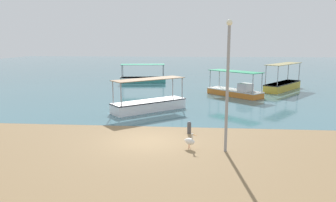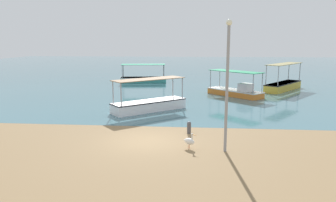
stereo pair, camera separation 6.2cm
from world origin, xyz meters
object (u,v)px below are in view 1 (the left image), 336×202
at_px(fishing_boat_outer, 143,79).
at_px(pelican, 190,141).
at_px(lamp_post, 228,80).
at_px(mooring_bollard, 189,127).
at_px(fishing_boat_near_left, 236,90).
at_px(fishing_boat_near_right, 149,104).
at_px(fishing_boat_far_left, 283,85).

distance_m(fishing_boat_outer, pelican, 26.23).
bearing_deg(pelican, lamp_post, -8.85).
bearing_deg(lamp_post, pelican, 171.15).
xyz_separation_m(pelican, mooring_bollard, (-0.09, 2.67, -0.00)).
bearing_deg(fishing_boat_near_left, mooring_bollard, -107.43).
xyz_separation_m(fishing_boat_near_right, fishing_boat_far_left, (12.76, 11.66, 0.04)).
bearing_deg(fishing_boat_far_left, pelican, -115.27).
height_order(fishing_boat_far_left, lamp_post, lamp_post).
distance_m(fishing_boat_near_right, fishing_boat_near_left, 10.38).
relative_size(fishing_boat_near_right, fishing_boat_near_left, 1.06).
xyz_separation_m(pelican, lamp_post, (1.71, -0.27, 3.06)).
relative_size(fishing_boat_outer, pelican, 7.38).
bearing_deg(fishing_boat_near_right, mooring_bollard, -61.87).
bearing_deg(pelican, fishing_boat_far_left, 64.73).
xyz_separation_m(fishing_boat_far_left, fishing_boat_near_left, (-5.46, -4.28, -0.04)).
height_order(fishing_boat_far_left, mooring_bollard, fishing_boat_far_left).
xyz_separation_m(lamp_post, mooring_bollard, (-1.79, 2.94, -3.07)).
bearing_deg(fishing_boat_near_left, lamp_post, -98.32).
bearing_deg(mooring_bollard, fishing_boat_outer, 105.54).
xyz_separation_m(fishing_boat_near_right, lamp_post, (4.93, -8.81, 2.90)).
height_order(fishing_boat_near_right, fishing_boat_far_left, fishing_boat_far_left).
height_order(fishing_boat_near_right, mooring_bollard, fishing_boat_near_right).
bearing_deg(fishing_boat_far_left, fishing_boat_near_left, -141.91).
bearing_deg(lamp_post, fishing_boat_near_left, 81.68).
relative_size(fishing_boat_near_right, pelican, 6.80).
height_order(fishing_boat_near_left, mooring_bollard, fishing_boat_near_left).
xyz_separation_m(fishing_boat_near_left, pelican, (-4.07, -15.92, -0.16)).
distance_m(fishing_boat_far_left, pelican, 22.34).
xyz_separation_m(fishing_boat_far_left, mooring_bollard, (-9.62, -17.53, -0.21)).
height_order(fishing_boat_far_left, fishing_boat_near_left, fishing_boat_far_left).
height_order(fishing_boat_far_left, pelican, fishing_boat_far_left).
relative_size(fishing_boat_near_right, lamp_post, 0.88).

